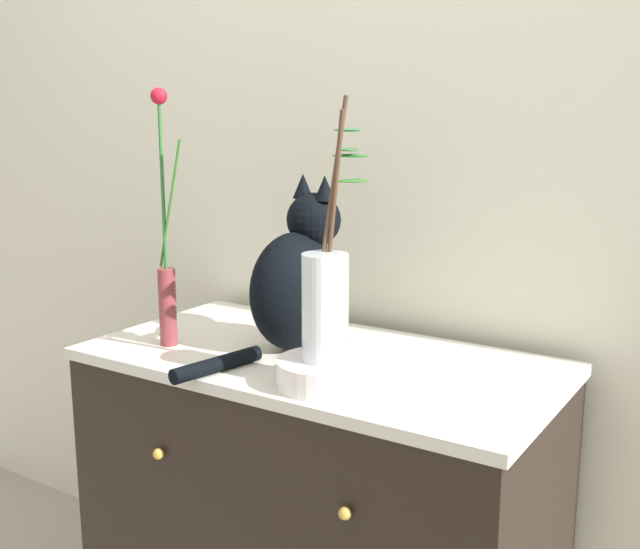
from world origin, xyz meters
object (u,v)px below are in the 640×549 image
at_px(vase_slim_green, 166,271).
at_px(bowl_porcelain, 325,373).
at_px(sideboard, 320,527).
at_px(cat_sitting, 296,279).
at_px(vase_glass_clear, 326,298).

bearing_deg(vase_slim_green, bowl_porcelain, -4.64).
distance_m(sideboard, vase_slim_green, 0.68).
bearing_deg(bowl_porcelain, sideboard, 125.55).
bearing_deg(sideboard, cat_sitting, 166.31).
bearing_deg(sideboard, vase_glass_clear, -53.65).
xyz_separation_m(bowl_porcelain, vase_glass_clear, (0.00, 0.00, 0.15)).
distance_m(sideboard, bowl_porcelain, 0.47).
bearing_deg(cat_sitting, sideboard, -13.69).
xyz_separation_m(sideboard, bowl_porcelain, (0.11, -0.15, 0.44)).
xyz_separation_m(sideboard, cat_sitting, (-0.07, 0.02, 0.57)).
xyz_separation_m(sideboard, vase_glass_clear, (0.11, -0.15, 0.58)).
xyz_separation_m(vase_slim_green, bowl_porcelain, (0.44, -0.04, -0.15)).
relative_size(bowl_porcelain, vase_glass_clear, 0.38).
bearing_deg(cat_sitting, vase_slim_green, -152.33).
relative_size(cat_sitting, vase_glass_clear, 0.91).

